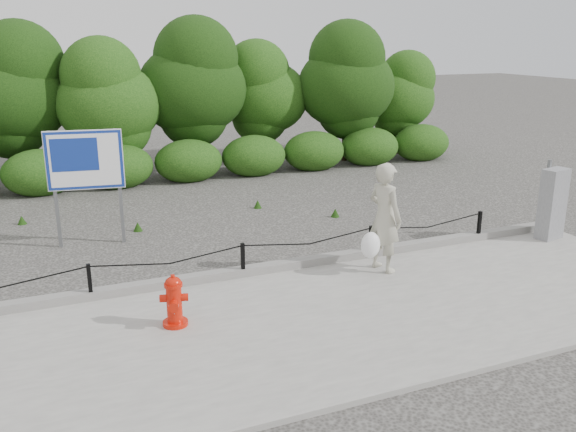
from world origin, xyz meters
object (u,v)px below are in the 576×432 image
Objects in this scene: pedestrian at (384,219)px; fire_hydrant at (174,301)px; utility_cabinet at (552,204)px; advertising_sign at (85,165)px.

fire_hydrant is at bearing 85.74° from pedestrian.
fire_hydrant is 0.48× the size of utility_cabinet.
pedestrian is 4.06m from utility_cabinet.
pedestrian is 1.21× the size of utility_cabinet.
pedestrian reaches higher than utility_cabinet.
utility_cabinet is (4.05, 0.20, -0.21)m from pedestrian.
pedestrian is 5.82m from advertising_sign.
pedestrian is at bearing 26.11° from fire_hydrant.
fire_hydrant is 3.94m from pedestrian.
advertising_sign is at bearing 145.83° from utility_cabinet.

